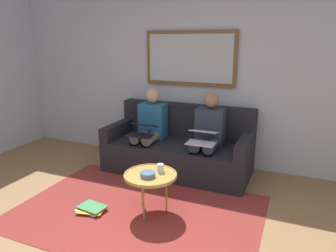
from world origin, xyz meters
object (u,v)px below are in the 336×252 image
object	(u,v)px
laptop_silver	(203,137)
person_right	(150,126)
cup	(161,168)
couch	(179,148)
bowl	(148,174)
laptop_black	(142,130)
coffee_table	(150,176)
magazine_stack	(91,208)
framed_mirror	(190,58)
person_left	(208,133)

from	to	relation	value
laptop_silver	person_right	size ratio (longest dim) A/B	0.32
cup	person_right	size ratio (longest dim) A/B	0.08
couch	bowl	world-z (taller)	couch
person_right	laptop_black	distance (m)	0.24
coffee_table	person_right	bearing A→B (deg)	-63.71
laptop_silver	person_right	xyz separation A→B (m)	(0.86, -0.24, -0.02)
laptop_black	magazine_stack	size ratio (longest dim) A/B	1.03
cup	magazine_stack	distance (m)	0.89
coffee_table	laptop_black	world-z (taller)	laptop_black
bowl	cup	bearing A→B (deg)	-113.74
bowl	magazine_stack	bearing A→B (deg)	15.63
couch	framed_mirror	world-z (taller)	framed_mirror
laptop_black	magazine_stack	bearing A→B (deg)	87.90
couch	bowl	xyz separation A→B (m)	(-0.14, 1.28, 0.15)
bowl	laptop_silver	distance (m)	1.03
person_right	magazine_stack	xyz separation A→B (m)	(0.04, 1.38, -0.58)
couch	person_left	xyz separation A→B (m)	(-0.43, 0.07, 0.30)
couch	framed_mirror	bearing A→B (deg)	-90.00
cup	person_left	size ratio (longest dim) A/B	0.08
framed_mirror	laptop_silver	distance (m)	1.23
laptop_silver	magazine_stack	bearing A→B (deg)	51.74
bowl	person_right	xyz separation A→B (m)	(0.57, -1.21, 0.14)
framed_mirror	bowl	xyz separation A→B (m)	(-0.14, 1.67, -1.08)
framed_mirror	cup	distance (m)	1.86
laptop_black	laptop_silver	bearing A→B (deg)	179.77
framed_mirror	bowl	distance (m)	2.00
framed_mirror	laptop_silver	xyz separation A→B (m)	(-0.43, 0.70, -0.92)
magazine_stack	couch	bearing A→B (deg)	-107.98
person_right	magazine_stack	size ratio (longest dim) A/B	3.32
couch	person_left	size ratio (longest dim) A/B	1.75
cup	person_right	distance (m)	1.24
laptop_silver	person_right	world-z (taller)	person_right
framed_mirror	person_right	world-z (taller)	framed_mirror
couch	magazine_stack	size ratio (longest dim) A/B	5.81
framed_mirror	laptop_black	distance (m)	1.23
laptop_silver	laptop_black	size ratio (longest dim) A/B	1.02
couch	laptop_silver	bearing A→B (deg)	144.13
couch	person_right	bearing A→B (deg)	9.05
bowl	laptop_black	world-z (taller)	laptop_black
framed_mirror	person_left	xyz separation A→B (m)	(-0.43, 0.46, -0.94)
coffee_table	bowl	size ratio (longest dim) A/B	3.58
cup	laptop_black	world-z (taller)	laptop_black
framed_mirror	person_right	bearing A→B (deg)	46.78
laptop_black	person_right	bearing A→B (deg)	-90.00
person_left	person_right	world-z (taller)	same
person_left	coffee_table	bearing A→B (deg)	75.78
coffee_table	person_left	bearing A→B (deg)	-104.22
cup	laptop_silver	bearing A→B (deg)	-105.14
couch	framed_mirror	xyz separation A→B (m)	(0.00, -0.39, 1.24)
couch	bowl	bearing A→B (deg)	96.19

